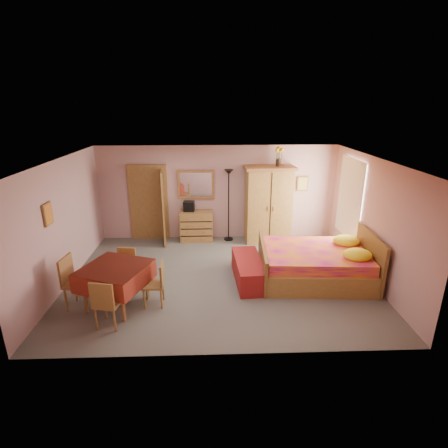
{
  "coord_description": "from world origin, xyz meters",
  "views": [
    {
      "loc": [
        -0.16,
        -6.91,
        3.66
      ],
      "look_at": [
        0.1,
        0.3,
        1.15
      ],
      "focal_mm": 28.0,
      "sensor_mm": 36.0,
      "label": 1
    }
  ],
  "objects_px": {
    "sunflower_vase": "(279,156)",
    "bench": "(248,270)",
    "wall_mirror": "(196,185)",
    "wardrobe": "(268,205)",
    "stereo": "(189,206)",
    "chair_east": "(153,284)",
    "floor_lamp": "(229,206)",
    "chair_west": "(79,282)",
    "chair_north": "(125,270)",
    "chair_south": "(108,302)",
    "chest_of_drawers": "(197,226)",
    "bed": "(315,255)",
    "dining_table": "(117,286)"
  },
  "relations": [
    {
      "from": "sunflower_vase",
      "to": "chair_east",
      "type": "height_order",
      "value": "sunflower_vase"
    },
    {
      "from": "chest_of_drawers",
      "to": "chair_south",
      "type": "height_order",
      "value": "chair_south"
    },
    {
      "from": "sunflower_vase",
      "to": "chair_south",
      "type": "bearing_deg",
      "value": -132.41
    },
    {
      "from": "chair_south",
      "to": "wardrobe",
      "type": "bearing_deg",
      "value": 60.15
    },
    {
      "from": "chair_south",
      "to": "wall_mirror",
      "type": "bearing_deg",
      "value": 82.88
    },
    {
      "from": "wall_mirror",
      "to": "bench",
      "type": "distance_m",
      "value": 3.17
    },
    {
      "from": "floor_lamp",
      "to": "chair_west",
      "type": "bearing_deg",
      "value": -131.55
    },
    {
      "from": "dining_table",
      "to": "chair_north",
      "type": "xyz_separation_m",
      "value": [
        0.0,
        0.66,
        0.01
      ]
    },
    {
      "from": "chest_of_drawers",
      "to": "chair_south",
      "type": "bearing_deg",
      "value": -109.14
    },
    {
      "from": "chair_west",
      "to": "chair_east",
      "type": "height_order",
      "value": "chair_west"
    },
    {
      "from": "chest_of_drawers",
      "to": "stereo",
      "type": "xyz_separation_m",
      "value": [
        -0.2,
        0.05,
        0.56
      ]
    },
    {
      "from": "wardrobe",
      "to": "dining_table",
      "type": "bearing_deg",
      "value": -140.0
    },
    {
      "from": "floor_lamp",
      "to": "sunflower_vase",
      "type": "xyz_separation_m",
      "value": [
        1.3,
        -0.06,
        1.35
      ]
    },
    {
      "from": "dining_table",
      "to": "chair_south",
      "type": "height_order",
      "value": "chair_south"
    },
    {
      "from": "wall_mirror",
      "to": "stereo",
      "type": "distance_m",
      "value": 0.62
    },
    {
      "from": "dining_table",
      "to": "chair_west",
      "type": "height_order",
      "value": "chair_west"
    },
    {
      "from": "dining_table",
      "to": "chair_west",
      "type": "bearing_deg",
      "value": -179.13
    },
    {
      "from": "chair_west",
      "to": "stereo",
      "type": "bearing_deg",
      "value": 157.5
    },
    {
      "from": "wardrobe",
      "to": "chair_north",
      "type": "relative_size",
      "value": 2.49
    },
    {
      "from": "wardrobe",
      "to": "chair_south",
      "type": "xyz_separation_m",
      "value": [
        -3.31,
        -3.83,
        -0.59
      ]
    },
    {
      "from": "bench",
      "to": "chair_west",
      "type": "relative_size",
      "value": 1.48
    },
    {
      "from": "chest_of_drawers",
      "to": "wardrobe",
      "type": "xyz_separation_m",
      "value": [
        1.96,
        -0.09,
        0.62
      ]
    },
    {
      "from": "stereo",
      "to": "bench",
      "type": "relative_size",
      "value": 0.2
    },
    {
      "from": "sunflower_vase",
      "to": "bench",
      "type": "relative_size",
      "value": 0.34
    },
    {
      "from": "stereo",
      "to": "chair_west",
      "type": "distance_m",
      "value": 3.87
    },
    {
      "from": "sunflower_vase",
      "to": "chair_west",
      "type": "relative_size",
      "value": 0.5
    },
    {
      "from": "chest_of_drawers",
      "to": "wardrobe",
      "type": "relative_size",
      "value": 0.43
    },
    {
      "from": "wardrobe",
      "to": "chair_south",
      "type": "height_order",
      "value": "wardrobe"
    },
    {
      "from": "bench",
      "to": "wall_mirror",
      "type": "bearing_deg",
      "value": 114.54
    },
    {
      "from": "chair_north",
      "to": "stereo",
      "type": "bearing_deg",
      "value": -106.79
    },
    {
      "from": "chest_of_drawers",
      "to": "chair_east",
      "type": "bearing_deg",
      "value": -102.06
    },
    {
      "from": "wardrobe",
      "to": "bed",
      "type": "bearing_deg",
      "value": -76.78
    },
    {
      "from": "bed",
      "to": "sunflower_vase",
      "type": "bearing_deg",
      "value": 105.11
    },
    {
      "from": "stereo",
      "to": "chair_east",
      "type": "xyz_separation_m",
      "value": [
        -0.5,
        -3.34,
        -0.55
      ]
    },
    {
      "from": "chair_east",
      "to": "wall_mirror",
      "type": "bearing_deg",
      "value": -12.41
    },
    {
      "from": "chair_north",
      "to": "chair_west",
      "type": "relative_size",
      "value": 0.83
    },
    {
      "from": "chair_east",
      "to": "wardrobe",
      "type": "bearing_deg",
      "value": -40.92
    },
    {
      "from": "floor_lamp",
      "to": "wardrobe",
      "type": "height_order",
      "value": "wardrobe"
    },
    {
      "from": "chair_south",
      "to": "chair_north",
      "type": "relative_size",
      "value": 1.08
    },
    {
      "from": "bench",
      "to": "chair_north",
      "type": "xyz_separation_m",
      "value": [
        -2.57,
        -0.22,
        0.17
      ]
    },
    {
      "from": "sunflower_vase",
      "to": "bench",
      "type": "xyz_separation_m",
      "value": [
        -0.99,
        -2.37,
        -2.09
      ]
    },
    {
      "from": "wardrobe",
      "to": "bench",
      "type": "distance_m",
      "value": 2.58
    },
    {
      "from": "chest_of_drawers",
      "to": "chair_south",
      "type": "xyz_separation_m",
      "value": [
        -1.35,
        -3.92,
        0.03
      ]
    },
    {
      "from": "bench",
      "to": "chair_east",
      "type": "relative_size",
      "value": 1.74
    },
    {
      "from": "sunflower_vase",
      "to": "chair_east",
      "type": "distance_m",
      "value": 4.74
    },
    {
      "from": "wardrobe",
      "to": "chair_south",
      "type": "bearing_deg",
      "value": -134.72
    },
    {
      "from": "wall_mirror",
      "to": "wardrobe",
      "type": "xyz_separation_m",
      "value": [
        1.96,
        -0.3,
        -0.51
      ]
    },
    {
      "from": "chest_of_drawers",
      "to": "wall_mirror",
      "type": "height_order",
      "value": "wall_mirror"
    },
    {
      "from": "bench",
      "to": "dining_table",
      "type": "relative_size",
      "value": 1.35
    },
    {
      "from": "wall_mirror",
      "to": "chest_of_drawers",
      "type": "bearing_deg",
      "value": -89.1
    }
  ]
}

